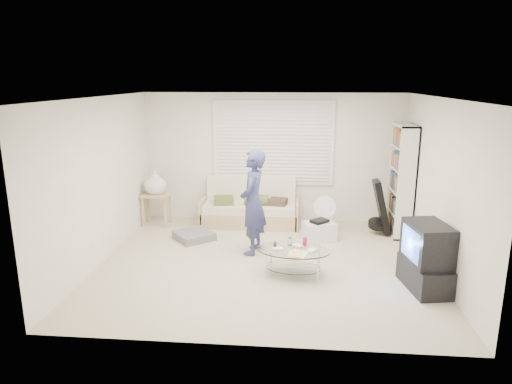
# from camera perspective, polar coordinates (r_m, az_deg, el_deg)

# --- Properties ---
(ground) EXTENTS (5.00, 5.00, 0.00)m
(ground) POSITION_cam_1_polar(r_m,az_deg,el_deg) (7.11, 1.11, -8.84)
(ground) COLOR #BDB193
(ground) RESTS_ON ground
(room_shell) EXTENTS (5.02, 4.52, 2.51)m
(room_shell) POSITION_cam_1_polar(r_m,az_deg,el_deg) (7.12, 1.44, 4.87)
(room_shell) COLOR white
(room_shell) RESTS_ON ground
(window_blinds) EXTENTS (2.32, 0.08, 1.62)m
(window_blinds) POSITION_cam_1_polar(r_m,az_deg,el_deg) (8.83, 2.16, 6.14)
(window_blinds) COLOR silver
(window_blinds) RESTS_ON ground
(futon_sofa) EXTENTS (1.86, 0.75, 0.91)m
(futon_sofa) POSITION_cam_1_polar(r_m,az_deg,el_deg) (8.80, -0.76, -2.23)
(futon_sofa) COLOR tan
(futon_sofa) RESTS_ON ground
(grey_floor_pillow) EXTENTS (0.83, 0.83, 0.13)m
(grey_floor_pillow) POSITION_cam_1_polar(r_m,az_deg,el_deg) (8.15, -7.75, -5.42)
(grey_floor_pillow) COLOR slate
(grey_floor_pillow) RESTS_ON ground
(side_table) EXTENTS (0.54, 0.44, 1.07)m
(side_table) POSITION_cam_1_polar(r_m,az_deg,el_deg) (8.90, -12.47, 0.93)
(side_table) COLOR tan
(side_table) RESTS_ON ground
(bookshelf) EXTENTS (0.31, 0.84, 1.99)m
(bookshelf) POSITION_cam_1_polar(r_m,az_deg,el_deg) (8.53, 17.69, 1.40)
(bookshelf) COLOR white
(bookshelf) RESTS_ON ground
(guitar_case) EXTENTS (0.39, 0.37, 0.98)m
(guitar_case) POSITION_cam_1_polar(r_m,az_deg,el_deg) (8.53, 15.30, -2.28)
(guitar_case) COLOR black
(guitar_case) RESTS_ON ground
(floor_fan) EXTENTS (0.43, 0.28, 0.70)m
(floor_fan) POSITION_cam_1_polar(r_m,az_deg,el_deg) (8.44, 8.55, -2.34)
(floor_fan) COLOR white
(floor_fan) RESTS_ON ground
(storage_bin) EXTENTS (0.62, 0.52, 0.37)m
(storage_bin) POSITION_cam_1_polar(r_m,az_deg,el_deg) (8.10, 7.92, -4.79)
(storage_bin) COLOR white
(storage_bin) RESTS_ON ground
(tv_unit) EXTENTS (0.59, 0.91, 0.92)m
(tv_unit) POSITION_cam_1_polar(r_m,az_deg,el_deg) (6.53, 20.47, -7.68)
(tv_unit) COLOR black
(tv_unit) RESTS_ON ground
(coffee_table) EXTENTS (1.11, 0.77, 0.51)m
(coffee_table) POSITION_cam_1_polar(r_m,az_deg,el_deg) (6.61, 4.73, -7.77)
(coffee_table) COLOR silver
(coffee_table) RESTS_ON ground
(standing_person) EXTENTS (0.50, 0.67, 1.69)m
(standing_person) POSITION_cam_1_polar(r_m,az_deg,el_deg) (7.25, -0.39, -1.32)
(standing_person) COLOR navy
(standing_person) RESTS_ON ground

